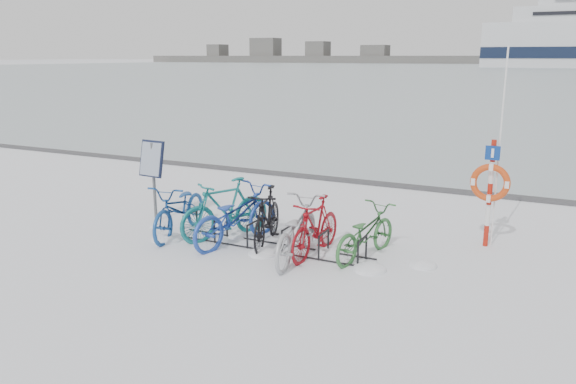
% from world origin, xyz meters
% --- Properties ---
extents(ground, '(900.00, 900.00, 0.00)m').
position_xyz_m(ground, '(0.00, 0.00, 0.00)').
color(ground, white).
rests_on(ground, ground).
extents(ice_sheet, '(400.00, 298.00, 0.02)m').
position_xyz_m(ice_sheet, '(0.00, 155.00, 0.01)').
color(ice_sheet, '#A8B7BE').
rests_on(ice_sheet, ground).
extents(quay_edge, '(400.00, 0.25, 0.10)m').
position_xyz_m(quay_edge, '(0.00, 5.90, 0.05)').
color(quay_edge, '#3F3F42').
rests_on(quay_edge, ground).
extents(bike_rack, '(4.00, 0.48, 0.46)m').
position_xyz_m(bike_rack, '(0.00, 0.00, 0.18)').
color(bike_rack, black).
rests_on(bike_rack, ground).
extents(info_board, '(0.60, 0.27, 1.76)m').
position_xyz_m(info_board, '(-3.06, 0.45, 1.27)').
color(info_board, '#595B5E').
rests_on(info_board, ground).
extents(lifebuoy_station, '(0.71, 0.22, 3.67)m').
position_xyz_m(lifebuoy_station, '(3.61, 1.82, 1.23)').
color(lifebuoy_station, '#A91B0D').
rests_on(lifebuoy_station, ground).
extents(shoreline, '(180.00, 12.00, 9.50)m').
position_xyz_m(shoreline, '(-122.02, 260.00, 2.79)').
color(shoreline, '#494949').
rests_on(shoreline, ground).
extents(bike_0, '(1.09, 2.21, 1.11)m').
position_xyz_m(bike_0, '(-2.01, -0.03, 0.55)').
color(bike_0, navy).
rests_on(bike_0, ground).
extents(bike_1, '(1.39, 2.05, 1.20)m').
position_xyz_m(bike_1, '(-1.10, 0.20, 0.60)').
color(bike_1, '#166F72').
rests_on(bike_1, ground).
extents(bike_2, '(1.25, 2.28, 1.14)m').
position_xyz_m(bike_2, '(-0.72, -0.02, 0.57)').
color(bike_2, '#2142A3').
rests_on(bike_2, ground).
extents(bike_3, '(0.95, 1.92, 1.11)m').
position_xyz_m(bike_3, '(-0.17, 0.20, 0.55)').
color(bike_3, black).
rests_on(bike_3, ground).
extents(bike_4, '(0.97, 2.16, 1.09)m').
position_xyz_m(bike_4, '(0.67, -0.29, 0.55)').
color(bike_4, '#9EA0A6').
rests_on(bike_4, ground).
extents(bike_5, '(0.61, 1.82, 1.08)m').
position_xyz_m(bike_5, '(0.90, 0.06, 0.54)').
color(bike_5, maroon).
rests_on(bike_5, ground).
extents(bike_6, '(1.03, 1.93, 0.96)m').
position_xyz_m(bike_6, '(1.74, 0.32, 0.48)').
color(bike_6, '#306B33').
rests_on(bike_6, ground).
extents(snow_drifts, '(5.94, 1.37, 0.22)m').
position_xyz_m(snow_drifts, '(0.14, -0.09, 0.00)').
color(snow_drifts, white).
rests_on(snow_drifts, ground).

